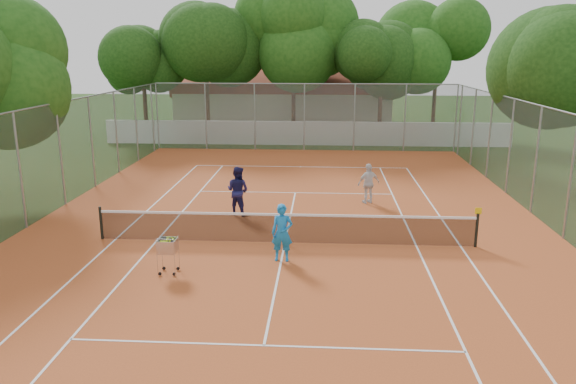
# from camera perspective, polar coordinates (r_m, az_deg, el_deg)

# --- Properties ---
(ground) EXTENTS (120.00, 120.00, 0.00)m
(ground) POSITION_cam_1_polar(r_m,az_deg,el_deg) (17.88, -0.31, -5.23)
(ground) COLOR #18330D
(ground) RESTS_ON ground
(court_pad) EXTENTS (18.00, 34.00, 0.02)m
(court_pad) POSITION_cam_1_polar(r_m,az_deg,el_deg) (17.88, -0.31, -5.20)
(court_pad) COLOR #AD4E21
(court_pad) RESTS_ON ground
(court_lines) EXTENTS (10.98, 23.78, 0.01)m
(court_lines) POSITION_cam_1_polar(r_m,az_deg,el_deg) (17.87, -0.31, -5.16)
(court_lines) COLOR white
(court_lines) RESTS_ON court_pad
(tennis_net) EXTENTS (11.88, 0.10, 0.98)m
(tennis_net) POSITION_cam_1_polar(r_m,az_deg,el_deg) (17.72, -0.31, -3.67)
(tennis_net) COLOR black
(tennis_net) RESTS_ON court_pad
(perimeter_fence) EXTENTS (18.00, 34.00, 4.00)m
(perimeter_fence) POSITION_cam_1_polar(r_m,az_deg,el_deg) (17.31, -0.31, 1.02)
(perimeter_fence) COLOR slate
(perimeter_fence) RESTS_ON ground
(boundary_wall) EXTENTS (26.00, 0.30, 1.50)m
(boundary_wall) POSITION_cam_1_polar(r_m,az_deg,el_deg) (36.21, 1.76, 5.99)
(boundary_wall) COLOR white
(boundary_wall) RESTS_ON ground
(clubhouse) EXTENTS (16.40, 9.00, 4.40)m
(clubhouse) POSITION_cam_1_polar(r_m,az_deg,el_deg) (46.08, -0.33, 9.59)
(clubhouse) COLOR beige
(clubhouse) RESTS_ON ground
(tropical_trees) EXTENTS (29.00, 19.00, 10.00)m
(tropical_trees) POSITION_cam_1_polar(r_m,az_deg,el_deg) (38.84, 1.96, 12.84)
(tropical_trees) COLOR #13350D
(tropical_trees) RESTS_ON ground
(player_near) EXTENTS (0.63, 0.42, 1.68)m
(player_near) POSITION_cam_1_polar(r_m,az_deg,el_deg) (16.16, -0.60, -4.16)
(player_near) COLOR #1676C3
(player_near) RESTS_ON court_pad
(player_far_left) EXTENTS (1.08, 0.98, 1.81)m
(player_far_left) POSITION_cam_1_polar(r_m,az_deg,el_deg) (20.72, -5.12, 0.13)
(player_far_left) COLOR #181849
(player_far_left) RESTS_ON court_pad
(player_far_right) EXTENTS (1.02, 0.73, 1.60)m
(player_far_right) POSITION_cam_1_polar(r_m,az_deg,el_deg) (22.44, 8.20, 0.86)
(player_far_right) COLOR silver
(player_far_right) RESTS_ON court_pad
(ball_hopper) EXTENTS (0.68, 0.68, 1.07)m
(ball_hopper) POSITION_cam_1_polar(r_m,az_deg,el_deg) (15.69, -12.09, -6.24)
(ball_hopper) COLOR silver
(ball_hopper) RESTS_ON court_pad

